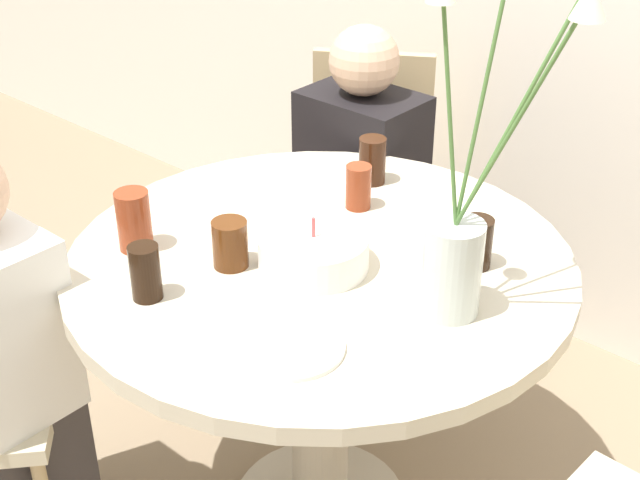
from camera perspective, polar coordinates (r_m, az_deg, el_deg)
name	(u,v)px	position (r m, az deg, el deg)	size (l,w,h in m)	color
dining_table	(320,315)	(2.05, 0.00, -4.82)	(1.12, 1.12, 0.78)	beige
chair_far_back	(367,183)	(2.86, 3.02, 3.66)	(0.55, 0.55, 0.92)	beige
birthday_cake	(314,252)	(1.90, -0.42, -0.76)	(0.24, 0.24, 0.12)	white
flower_vase	(469,210)	(1.69, 9.49, 1.89)	(0.30, 0.22, 0.77)	silver
side_plate	(291,347)	(1.68, -1.88, -6.84)	(0.21, 0.21, 0.01)	white
drink_glass_0	(134,221)	(2.00, -11.82, 1.22)	(0.08, 0.08, 0.14)	maroon
drink_glass_1	(230,244)	(1.91, -5.77, -0.25)	(0.08, 0.08, 0.11)	#51280F
drink_glass_2	(476,243)	(1.93, 9.95, -0.17)	(0.07, 0.07, 0.11)	black
drink_glass_3	(372,160)	(2.26, 3.37, 5.11)	(0.07, 0.07, 0.12)	#33190C
drink_glass_4	(145,272)	(1.82, -11.11, -2.05)	(0.06, 0.06, 0.12)	black
drink_glass_5	(358,187)	(2.14, 2.47, 3.42)	(0.06, 0.06, 0.11)	maroon
person_guest	(360,210)	(2.72, 2.60, 1.92)	(0.34, 0.24, 1.08)	#383333
person_woman	(0,379)	(2.16, -19.82, -8.36)	(0.34, 0.24, 1.08)	#383333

